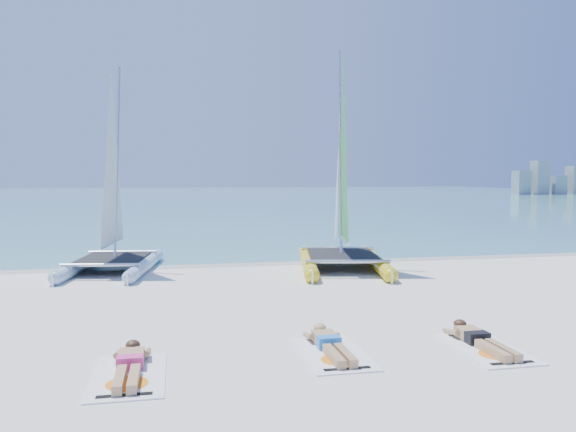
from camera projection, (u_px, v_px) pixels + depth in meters
name	position (u px, v px, depth m)	size (l,w,h in m)	color
ground	(275.00, 300.00, 12.59)	(140.00, 140.00, 0.00)	white
sea	(191.00, 197.00, 74.17)	(140.00, 115.00, 0.01)	#75BDC4
wet_sand_strip	(245.00, 263.00, 17.97)	(140.00, 1.40, 0.01)	beige
distant_skyline	(556.00, 181.00, 83.72)	(14.00, 2.00, 5.00)	gray
catamaran_blue	(112.00, 207.00, 16.36)	(2.87, 4.91, 6.33)	#AFD2E7
catamaran_yellow	(341.00, 195.00, 17.23)	(3.36, 5.63, 6.98)	yellow
towel_a	(129.00, 375.00, 7.83)	(1.00, 1.85, 0.02)	white
sunbather_a	(130.00, 363.00, 8.01)	(0.37, 1.73, 0.26)	tan
towel_b	(333.00, 353.00, 8.80)	(1.00, 1.85, 0.02)	white
sunbather_b	(330.00, 343.00, 8.98)	(0.37, 1.73, 0.26)	tan
towel_c	(485.00, 348.00, 9.05)	(1.00, 1.85, 0.02)	white
sunbather_c	(479.00, 338.00, 9.23)	(0.37, 1.73, 0.26)	tan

